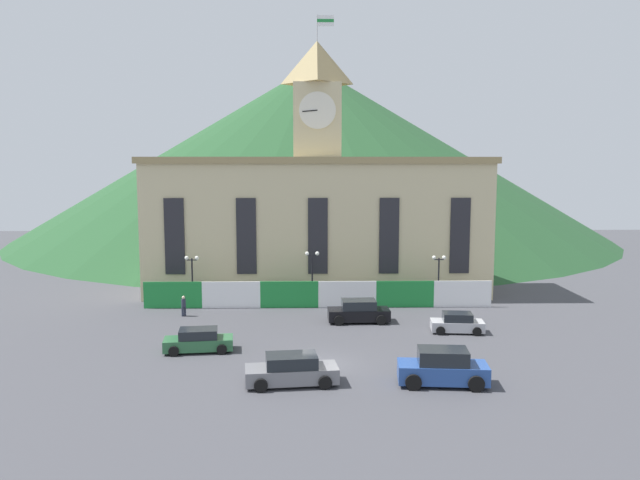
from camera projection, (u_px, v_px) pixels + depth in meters
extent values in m
plane|color=#424247|center=(322.00, 364.00, 39.48)|extent=(160.00, 160.00, 0.00)
cube|color=beige|center=(317.00, 228.00, 61.30)|extent=(32.56, 9.01, 12.64)
cube|color=#998456|center=(317.00, 160.00, 60.49)|extent=(33.16, 9.61, 0.60)
cube|color=beige|center=(317.00, 121.00, 60.04)|extent=(4.50, 4.50, 6.93)
pyramid|color=#998456|center=(317.00, 63.00, 59.37)|extent=(4.95, 4.95, 4.05)
cylinder|color=silver|center=(317.00, 110.00, 57.64)|extent=(3.42, 0.12, 3.42)
cube|color=black|center=(310.00, 111.00, 57.57)|extent=(1.41, 0.06, 0.22)
cylinder|color=#B2B2B7|center=(317.00, 28.00, 58.98)|extent=(0.10, 0.10, 2.40)
cube|color=white|center=(325.00, 21.00, 58.92)|extent=(1.60, 0.06, 1.00)
cube|color=#1E8438|center=(325.00, 21.00, 58.88)|extent=(1.60, 0.04, 0.28)
cube|color=#232328|center=(175.00, 236.00, 56.53)|extent=(1.79, 0.16, 6.95)
cube|color=#232328|center=(246.00, 236.00, 56.65)|extent=(1.79, 0.16, 6.95)
cube|color=#232328|center=(318.00, 236.00, 56.78)|extent=(1.79, 0.16, 6.95)
cube|color=#232328|center=(389.00, 236.00, 56.90)|extent=(1.79, 0.16, 6.95)
cube|color=#232328|center=(460.00, 236.00, 57.03)|extent=(1.79, 0.16, 6.95)
cube|color=#1E8438|center=(173.00, 295.00, 54.60)|extent=(5.11, 0.12, 2.36)
cube|color=white|center=(231.00, 295.00, 54.69)|extent=(5.11, 0.12, 2.36)
cube|color=#1E8438|center=(289.00, 295.00, 54.79)|extent=(5.11, 0.12, 2.36)
cube|color=white|center=(347.00, 294.00, 54.89)|extent=(5.11, 0.12, 2.36)
cube|color=#1E8438|center=(405.00, 294.00, 54.98)|extent=(5.11, 0.12, 2.36)
cube|color=white|center=(463.00, 294.00, 55.08)|extent=(5.11, 0.12, 2.36)
cone|color=#234C28|center=(313.00, 152.00, 108.48)|extent=(99.40, 99.40, 29.39)
cylinder|color=black|center=(192.00, 282.00, 55.46)|extent=(0.14, 0.14, 4.29)
cube|color=black|center=(192.00, 260.00, 55.21)|extent=(0.90, 0.08, 0.08)
sphere|color=white|center=(187.00, 258.00, 55.18)|extent=(0.36, 0.36, 0.36)
sphere|color=white|center=(197.00, 258.00, 55.20)|extent=(0.36, 0.36, 0.36)
cylinder|color=black|center=(312.00, 280.00, 55.64)|extent=(0.14, 0.14, 4.66)
cube|color=black|center=(312.00, 255.00, 55.37)|extent=(0.90, 0.08, 0.08)
sphere|color=white|center=(307.00, 253.00, 55.34)|extent=(0.36, 0.36, 0.36)
sphere|color=white|center=(317.00, 253.00, 55.36)|extent=(0.36, 0.36, 0.36)
cylinder|color=black|center=(438.00, 281.00, 55.87)|extent=(0.14, 0.14, 4.26)
cube|color=black|center=(439.00, 260.00, 55.63)|extent=(0.90, 0.08, 0.08)
sphere|color=white|center=(434.00, 258.00, 55.60)|extent=(0.36, 0.36, 0.36)
sphere|color=white|center=(444.00, 258.00, 55.62)|extent=(0.36, 0.36, 0.36)
cube|color=black|center=(359.00, 314.00, 49.92)|extent=(4.96, 2.15, 0.89)
cube|color=#1E2328|center=(359.00, 304.00, 49.82)|extent=(2.75, 1.92, 0.73)
cylinder|color=black|center=(339.00, 320.00, 48.88)|extent=(0.80, 0.38, 0.79)
cylinder|color=black|center=(337.00, 314.00, 50.86)|extent=(0.80, 0.38, 0.79)
cylinder|color=black|center=(381.00, 320.00, 49.04)|extent=(0.80, 0.38, 0.79)
cylinder|color=black|center=(377.00, 314.00, 51.02)|extent=(0.80, 0.38, 0.79)
cube|color=#2D663D|center=(199.00, 343.00, 42.12)|extent=(4.78, 2.32, 0.77)
cube|color=#1E2328|center=(198.00, 333.00, 42.03)|extent=(2.71, 1.94, 0.63)
cylinder|color=black|center=(174.00, 351.00, 41.05)|extent=(0.72, 0.40, 0.68)
cylinder|color=black|center=(176.00, 343.00, 42.82)|extent=(0.72, 0.40, 0.68)
cylinder|color=black|center=(222.00, 349.00, 41.47)|extent=(0.72, 0.40, 0.68)
cylinder|color=black|center=(222.00, 342.00, 43.24)|extent=(0.72, 0.40, 0.68)
cube|color=slate|center=(292.00, 374.00, 35.79)|extent=(5.49, 2.57, 0.87)
cube|color=#1E2328|center=(291.00, 361.00, 35.70)|extent=(3.10, 2.15, 0.71)
cylinder|color=black|center=(320.00, 371.00, 37.03)|extent=(0.80, 0.44, 0.77)
cylinder|color=black|center=(325.00, 382.00, 35.07)|extent=(0.80, 0.44, 0.77)
cylinder|color=black|center=(260.00, 373.00, 36.57)|extent=(0.80, 0.44, 0.77)
cylinder|color=black|center=(261.00, 385.00, 34.60)|extent=(0.80, 0.44, 0.77)
cube|color=#B7B7BC|center=(457.00, 326.00, 46.84)|extent=(4.05, 2.07, 0.74)
cube|color=#1E2328|center=(457.00, 317.00, 46.76)|extent=(2.29, 1.77, 0.61)
cylinder|color=black|center=(473.00, 325.00, 47.60)|extent=(0.69, 0.37, 0.66)
cylinder|color=black|center=(477.00, 331.00, 45.92)|extent=(0.69, 0.37, 0.66)
cylinder|color=black|center=(438.00, 325.00, 47.81)|extent=(0.69, 0.37, 0.66)
cylinder|color=black|center=(441.00, 331.00, 46.13)|extent=(0.69, 0.37, 0.66)
cube|color=#284C99|center=(443.00, 372.00, 35.71)|extent=(5.26, 2.45, 1.04)
cube|color=#1E2328|center=(443.00, 356.00, 35.59)|extent=(2.96, 2.08, 0.85)
cylinder|color=black|center=(470.00, 372.00, 36.61)|extent=(0.95, 0.44, 0.92)
cylinder|color=black|center=(476.00, 384.00, 34.63)|extent=(0.95, 0.44, 0.92)
cylinder|color=black|center=(411.00, 370.00, 36.85)|extent=(0.95, 0.44, 0.92)
cylinder|color=black|center=(413.00, 382.00, 34.87)|extent=(0.95, 0.44, 0.92)
cylinder|color=#282D3D|center=(185.00, 311.00, 51.98)|extent=(0.18, 0.18, 0.81)
cylinder|color=#282D3D|center=(183.00, 312.00, 51.80)|extent=(0.18, 0.18, 0.81)
cylinder|color=#282D3D|center=(184.00, 303.00, 51.80)|extent=(0.52, 0.52, 0.64)
sphere|color=beige|center=(183.00, 297.00, 51.74)|extent=(0.27, 0.27, 0.27)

